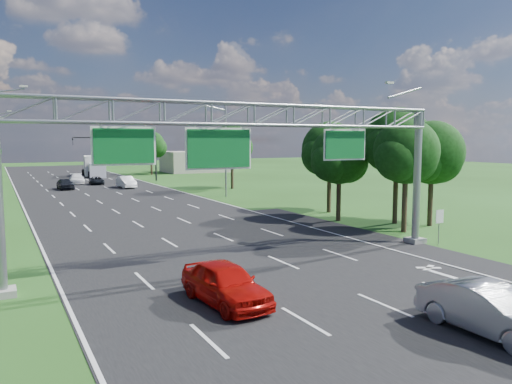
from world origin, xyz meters
TOP-DOWN VIEW (x-y plane):
  - ground at (0.00, 30.00)m, footprint 220.00×220.00m
  - road at (0.00, 30.00)m, footprint 18.00×180.00m
  - road_flare at (10.20, 14.00)m, footprint 3.00×30.00m
  - sign_gantry at (0.33, 12.00)m, footprint 23.50×1.00m
  - regulatory_sign at (12.40, 10.98)m, footprint 0.60×0.08m
  - traffic_signal at (7.48, 65.00)m, footprint 12.21×0.24m
  - streetlight_r_mid at (11.30, 40.00)m, footprint 2.97×0.22m
  - tree_cluster_right at (14.80, 19.19)m, footprint 9.91×14.60m
  - tree_verge_rd at (16.08, 48.04)m, footprint 5.76×4.80m
  - tree_verge_re at (14.08, 78.04)m, footprint 5.76×4.80m
  - building_right at (24.00, 82.00)m, footprint 12.00×9.00m
  - red_coupe at (-3.45, 6.98)m, footprint 2.30×4.92m
  - silver_sedan at (2.86, 0.26)m, footprint 1.78×4.93m
  - car_queue_a at (-0.63, 64.97)m, footprint 2.36×4.95m
  - car_queue_b at (1.61, 62.37)m, footprint 2.12×4.08m
  - car_queue_c at (-3.21, 56.81)m, footprint 1.91×4.26m
  - car_queue_d at (4.15, 55.44)m, footprint 1.84×4.69m
  - box_truck at (4.02, 78.46)m, footprint 3.45×9.54m

SIDE VIEW (x-z plane):
  - ground at x=0.00m, z-range 0.00..0.00m
  - road at x=0.00m, z-range -0.01..0.01m
  - road_flare at x=10.20m, z-range -0.01..0.01m
  - car_queue_b at x=1.61m, z-range 0.00..1.10m
  - car_queue_a at x=-0.63m, z-range 0.00..1.39m
  - car_queue_c at x=-3.21m, z-range 0.00..1.42m
  - car_queue_d at x=4.15m, z-range 0.00..1.52m
  - silver_sedan at x=2.86m, z-range 0.00..1.62m
  - red_coupe at x=-3.45m, z-range 0.00..1.63m
  - regulatory_sign at x=12.40m, z-range 0.46..2.56m
  - box_truck at x=4.02m, z-range -0.07..3.44m
  - building_right at x=24.00m, z-range 0.00..4.00m
  - traffic_signal at x=7.48m, z-range 1.67..8.67m
  - tree_verge_re at x=14.08m, z-range 1.28..9.12m
  - tree_cluster_right at x=14.80m, z-range 0.97..9.65m
  - streetlight_r_mid at x=11.30m, z-range 0.50..10.66m
  - tree_verge_rd at x=16.08m, z-range 1.49..9.77m
  - sign_gantry at x=0.33m, z-range 2.11..11.67m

